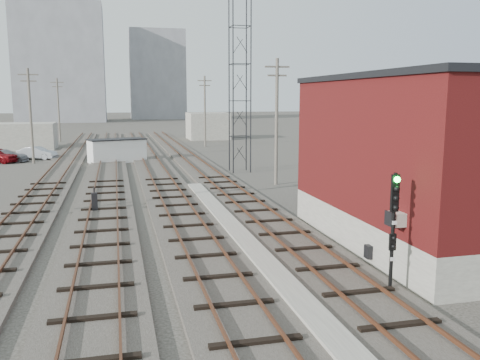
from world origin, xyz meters
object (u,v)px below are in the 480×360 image
object	(u,v)px
switch_stand	(95,202)
car_grey	(5,156)
car_silver	(37,153)
site_trailer	(117,150)
signal_mast	(394,224)

from	to	relation	value
switch_stand	car_grey	bearing A→B (deg)	105.65
car_grey	car_silver	bearing A→B (deg)	-50.58
switch_stand	car_silver	bearing A→B (deg)	99.03
site_trailer	car_grey	bearing A→B (deg)	149.67
signal_mast	car_silver	bearing A→B (deg)	111.53
signal_mast	car_grey	size ratio (longest dim) A/B	0.90
switch_stand	signal_mast	bearing A→B (deg)	-60.60
site_trailer	car_silver	distance (m)	9.12
signal_mast	site_trailer	bearing A→B (deg)	102.71
switch_stand	site_trailer	world-z (taller)	site_trailer
signal_mast	switch_stand	bearing A→B (deg)	124.17
car_silver	car_grey	xyz separation A→B (m)	(-2.73, -1.92, -0.01)
signal_mast	site_trailer	world-z (taller)	signal_mast
signal_mast	site_trailer	distance (m)	37.98
switch_stand	car_silver	size ratio (longest dim) A/B	0.34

